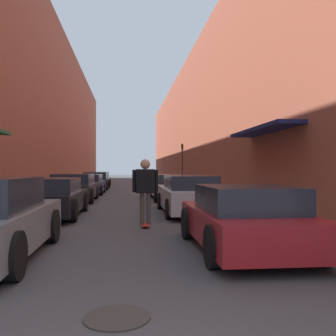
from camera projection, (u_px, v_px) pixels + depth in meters
ground at (125, 191)px, 26.89m from camera, size 142.47×142.47×0.00m
curb_strip_left at (76, 186)px, 32.85m from camera, size 1.80×64.76×0.12m
curb_strip_right at (174, 185)px, 33.80m from camera, size 1.80×64.76×0.12m
building_row_left at (43, 110)px, 32.55m from camera, size 4.90×64.76×13.32m
building_row_right at (205, 126)px, 34.13m from camera, size 4.90×64.76×11.01m
parked_car_left_1 at (51, 198)px, 12.12m from camera, size 1.98×4.59×1.26m
parked_car_left_2 at (74, 188)px, 17.79m from camera, size 2.06×4.58×1.32m
parked_car_left_3 at (87, 185)px, 22.89m from camera, size 2.05×4.53×1.22m
parked_car_left_4 at (96, 181)px, 28.59m from camera, size 2.04×4.49×1.31m
parked_car_left_5 at (99, 179)px, 34.09m from camera, size 1.97×4.29×1.30m
parked_car_right_0 at (245, 219)px, 7.09m from camera, size 1.97×4.06×1.23m
parked_car_right_1 at (189, 195)px, 13.03m from camera, size 1.92×4.80×1.32m
parked_car_right_2 at (171, 187)px, 18.78m from camera, size 1.89×4.76×1.28m
skateboarder at (145, 185)px, 10.03m from camera, size 0.70×0.78×1.81m
manhole_cover at (117, 317)px, 3.88m from camera, size 0.70×0.70×0.02m
traffic_light at (182, 160)px, 29.42m from camera, size 0.16×0.22×3.42m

